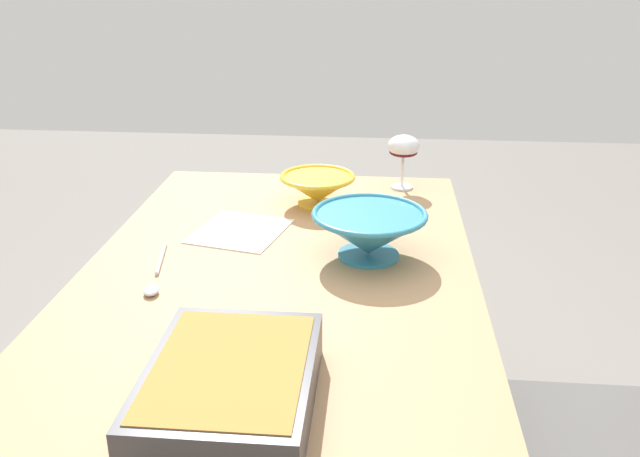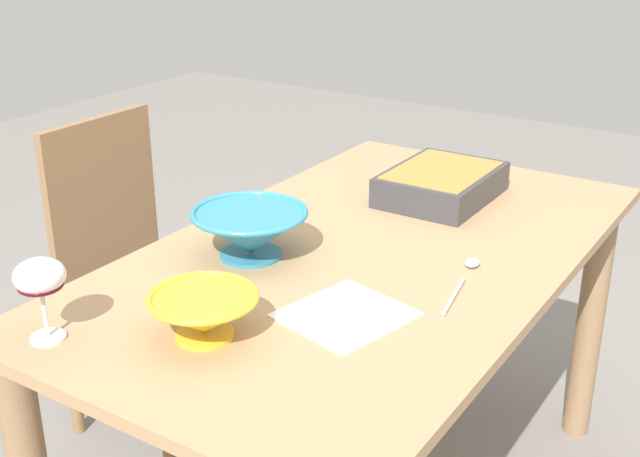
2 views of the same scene
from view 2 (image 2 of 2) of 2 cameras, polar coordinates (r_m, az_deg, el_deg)
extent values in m
cube|color=tan|center=(1.79, 3.14, -1.82)|extent=(1.46, 0.82, 0.03)
cylinder|color=#93704E|center=(2.40, 18.28, -6.18)|extent=(0.07, 0.07, 0.72)
cylinder|color=#93704E|center=(2.62, 3.71, -2.52)|extent=(0.07, 0.07, 0.72)
cube|color=#595959|center=(2.33, -11.28, -3.99)|extent=(0.40, 0.39, 0.02)
cube|color=olive|center=(2.37, -14.90, 2.21)|extent=(0.38, 0.02, 0.45)
cylinder|color=olive|center=(2.22, -10.72, -12.12)|extent=(0.04, 0.04, 0.43)
cylinder|color=olive|center=(2.45, -4.84, -8.19)|extent=(0.04, 0.04, 0.43)
cylinder|color=olive|center=(2.45, -16.93, -9.20)|extent=(0.04, 0.04, 0.43)
cylinder|color=olive|center=(2.66, -11.01, -5.93)|extent=(0.04, 0.04, 0.43)
cylinder|color=white|center=(1.51, -18.39, -7.20)|extent=(0.06, 0.06, 0.01)
cylinder|color=white|center=(1.49, -18.60, -5.65)|extent=(0.01, 0.01, 0.09)
ellipsoid|color=white|center=(1.46, -18.95, -3.12)|extent=(0.09, 0.09, 0.06)
ellipsoid|color=#4C0A19|center=(1.47, -18.86, -3.76)|extent=(0.08, 0.08, 0.02)
cube|color=#38383D|center=(2.09, 8.51, 3.04)|extent=(0.32, 0.24, 0.07)
cube|color=#B27A38|center=(2.08, 8.56, 3.80)|extent=(0.29, 0.21, 0.02)
cylinder|color=teal|center=(1.75, -4.84, -1.81)|extent=(0.13, 0.13, 0.01)
cone|color=teal|center=(1.73, -4.89, -0.31)|extent=(0.24, 0.24, 0.09)
torus|color=teal|center=(1.72, -4.94, 1.10)|extent=(0.25, 0.25, 0.01)
cylinder|color=yellow|center=(1.46, -8.02, -7.31)|extent=(0.10, 0.10, 0.01)
cone|color=yellow|center=(1.44, -8.10, -5.98)|extent=(0.19, 0.19, 0.07)
torus|color=yellow|center=(1.42, -8.17, -4.76)|extent=(0.20, 0.20, 0.01)
cylinder|color=silver|center=(1.59, 9.29, -4.64)|extent=(0.16, 0.04, 0.01)
ellipsoid|color=silver|center=(1.73, 10.55, -2.34)|extent=(0.05, 0.04, 0.01)
cube|color=white|center=(1.51, 1.79, -6.00)|extent=(0.25, 0.24, 0.00)
camera|label=1|loc=(2.79, 12.62, 19.85)|focal=38.09mm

